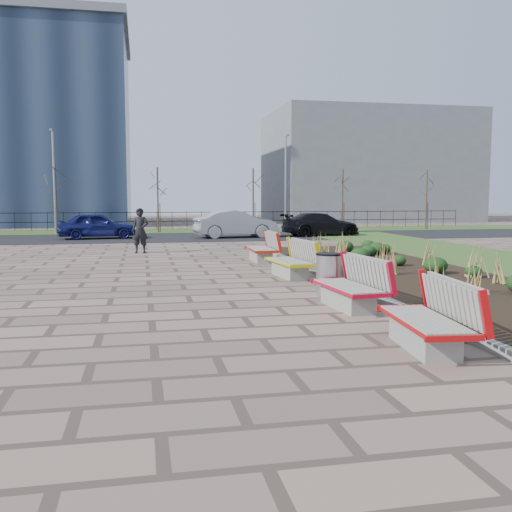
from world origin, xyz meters
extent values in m
plane|color=#846C5B|center=(0.00, 0.00, 0.00)|extent=(120.00, 120.00, 0.00)
cube|color=black|center=(6.25, 5.00, 0.05)|extent=(4.50, 18.00, 0.10)
cube|color=gray|center=(3.92, 5.00, 0.07)|extent=(0.16, 18.00, 0.15)
cube|color=#33511E|center=(0.00, 28.00, 0.02)|extent=(80.00, 5.00, 0.04)
cube|color=black|center=(0.00, 22.00, 0.01)|extent=(80.00, 7.00, 0.02)
cylinder|color=#B2B2B7|center=(3.09, 2.66, 0.47)|extent=(0.56, 0.56, 0.94)
imported|color=black|center=(-1.05, 13.52, 0.89)|extent=(0.73, 0.56, 1.78)
imported|color=#121751|center=(-3.30, 21.74, 0.71)|extent=(4.21, 2.11, 1.38)
imported|color=#97999E|center=(4.00, 21.22, 0.76)|extent=(4.63, 2.12, 1.47)
imported|color=black|center=(8.95, 21.60, 0.67)|extent=(4.59, 2.19, 1.29)
cube|color=slate|center=(20.00, 42.00, 5.00)|extent=(18.00, 12.00, 10.00)
camera|label=1|loc=(-0.96, -9.35, 2.21)|focal=40.00mm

